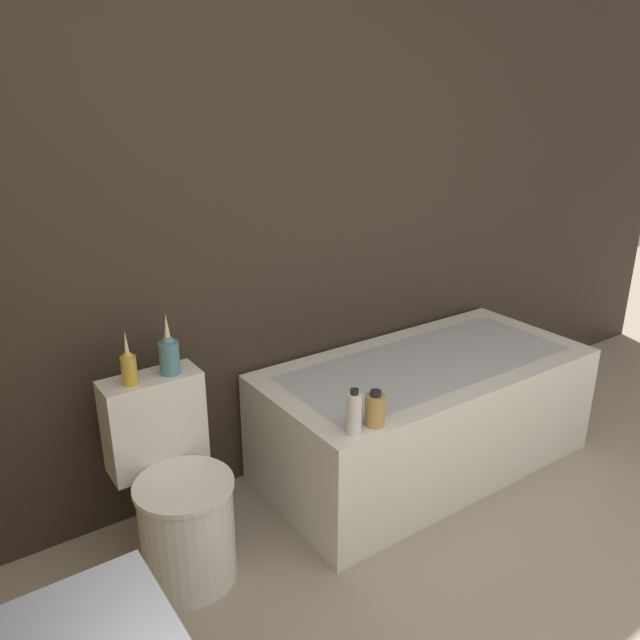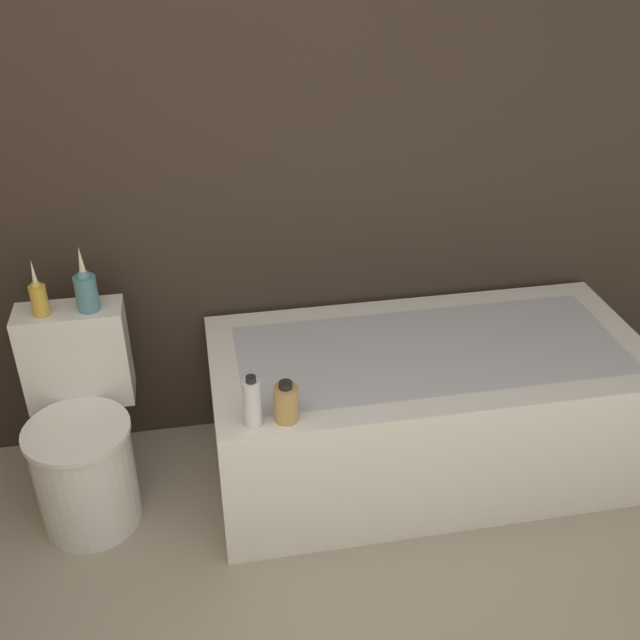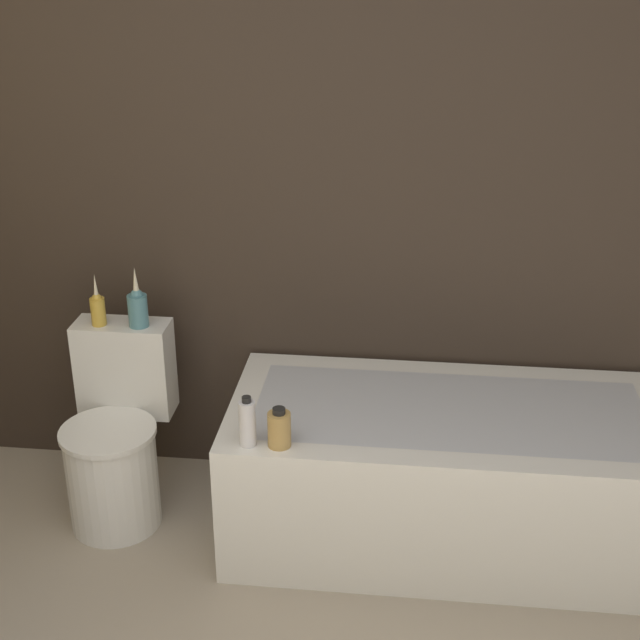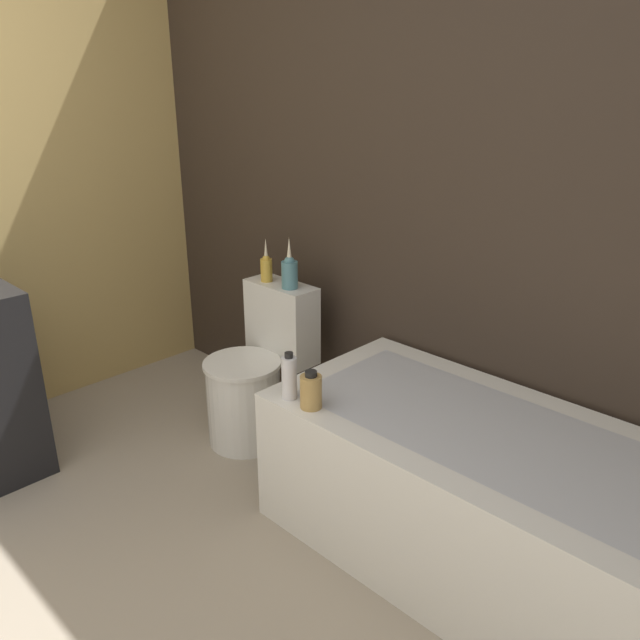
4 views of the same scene
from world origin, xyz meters
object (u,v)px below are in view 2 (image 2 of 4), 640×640
(toilet, at_px, (83,437))
(vase_gold, at_px, (39,296))
(bathtub, at_px, (425,408))
(shampoo_bottle_short, at_px, (286,403))
(shampoo_bottle_tall, at_px, (252,402))
(vase_silver, at_px, (86,289))

(toilet, xyz_separation_m, vase_gold, (-0.08, 0.16, 0.50))
(vase_gold, bearing_deg, bathtub, -6.96)
(shampoo_bottle_short, bearing_deg, vase_gold, 148.61)
(shampoo_bottle_tall, bearing_deg, vase_gold, 144.35)
(vase_gold, xyz_separation_m, shampoo_bottle_short, (0.77, -0.47, -0.20))
(vase_gold, relative_size, vase_silver, 0.87)
(vase_silver, height_order, shampoo_bottle_tall, vase_silver)
(vase_gold, distance_m, shampoo_bottle_tall, 0.84)
(bathtub, relative_size, shampoo_bottle_tall, 8.75)
(vase_gold, distance_m, vase_silver, 0.16)
(shampoo_bottle_short, bearing_deg, vase_silver, 142.27)
(bathtub, relative_size, toilet, 2.16)
(toilet, xyz_separation_m, shampoo_bottle_short, (0.70, -0.32, 0.30))
(shampoo_bottle_tall, relative_size, shampoo_bottle_short, 1.28)
(bathtub, relative_size, vase_silver, 6.67)
(vase_gold, bearing_deg, vase_silver, 1.97)
(vase_gold, height_order, shampoo_bottle_tall, vase_gold)
(bathtub, bearing_deg, toilet, 179.62)
(vase_silver, distance_m, shampoo_bottle_short, 0.81)
(bathtub, height_order, shampoo_bottle_short, shampoo_bottle_short)
(toilet, height_order, shampoo_bottle_short, toilet)
(shampoo_bottle_tall, bearing_deg, toilet, 151.35)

